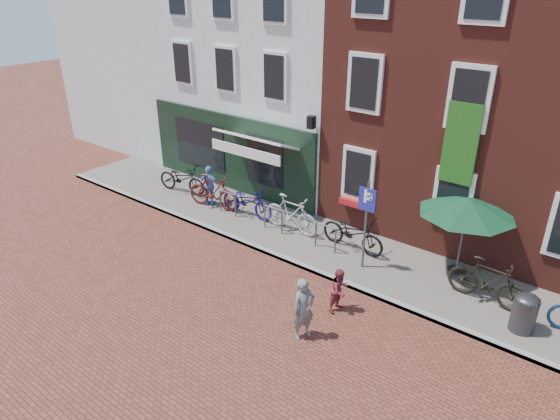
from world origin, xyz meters
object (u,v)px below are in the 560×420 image
Objects in this scene: parking_sign at (366,213)px; bicycle_3 at (291,214)px; bicycle_2 at (247,201)px; parasol at (468,203)px; bicycle_1 at (213,192)px; bicycle_0 at (182,179)px; bicycle_4 at (353,233)px; bicycle_5 at (488,282)px; boy at (340,290)px; woman at (304,309)px; litter_bin at (525,311)px; cafe_person at (210,185)px.

bicycle_3 is at bearing 170.16° from parking_sign.
parking_sign is 1.25× the size of bicycle_2.
parasol is 1.26× the size of bicycle_1.
bicycle_0 is 3.28m from bicycle_2.
bicycle_4 is 1.03× the size of bicycle_5.
bicycle_3 reaches higher than boy.
bicycle_5 is (2.95, 3.81, -0.06)m from woman.
woman is 0.76× the size of bicycle_5.
woman is 0.74× the size of bicycle_2.
parking_sign is 1.55m from bicycle_4.
bicycle_5 is (11.32, -0.06, 0.06)m from bicycle_0.
bicycle_3 is 0.97× the size of bicycle_4.
bicycle_0 is (-12.35, 0.64, 0.01)m from litter_bin.
cafe_person is at bearing 176.64° from parking_sign.
parking_sign is (-4.32, 0.14, 1.17)m from litter_bin.
parking_sign is 3.49m from bicycle_5.
litter_bin is 5.14m from bicycle_4.
bicycle_4 is (-5.07, 0.85, 0.01)m from litter_bin.
bicycle_2 is 1.85m from bicycle_3.
bicycle_5 is at bearing 150.60° from litter_bin.
woman reaches higher than bicycle_2.
bicycle_0 is 1.00× the size of bicycle_4.
bicycle_5 is (8.04, -0.05, 0.06)m from bicycle_2.
litter_bin is 12.37m from bicycle_0.
litter_bin is 0.49× the size of bicycle_0.
parasol is at bearing 51.27° from bicycle_5.
parasol reaches higher than bicycle_4.
bicycle_2 and bicycle_4 have the same top height.
boy is (0.47, -2.00, -1.22)m from parking_sign.
bicycle_0 is at bearing 83.28° from boy.
bicycle_2 is (1.68, 0.11, -0.18)m from cafe_person.
parking_sign is 3.54m from woman.
cafe_person reaches higher than bicycle_1.
bicycle_0 is (-8.37, 3.87, -0.12)m from woman.
parking_sign reaches higher than boy.
bicycle_4 is (-1.21, 2.71, 0.06)m from boy.
bicycle_5 is (-1.03, 0.58, 0.08)m from litter_bin.
cafe_person is 0.72× the size of bicycle_5.
woman is at bearing -130.25° from bicycle_2.
bicycle_0 is 1.03× the size of bicycle_1.
cafe_person is at bearing 95.54° from bicycle_4.
litter_bin is 4.48m from parking_sign.
bicycle_0 is (-8.50, 2.49, 0.06)m from boy.
bicycle_1 is (-6.59, 2.23, 0.12)m from boy.
boy is 3.73m from bicycle_5.
cafe_person reaches higher than woman.
parasol is (2.22, 1.37, 0.42)m from parking_sign.
bicycle_4 is (5.38, 0.47, -0.06)m from bicycle_1.
litter_bin is 3.04m from parasol.
woman is at bearing 142.01° from cafe_person.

